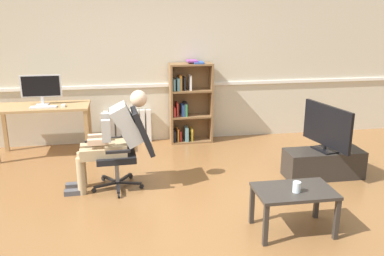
% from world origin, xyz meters
% --- Properties ---
extents(ground_plane, '(18.00, 18.00, 0.00)m').
position_xyz_m(ground_plane, '(0.00, 0.00, 0.00)').
color(ground_plane, brown).
extents(back_wall, '(12.00, 0.13, 2.70)m').
position_xyz_m(back_wall, '(0.00, 2.65, 1.35)').
color(back_wall, beige).
rests_on(back_wall, ground_plane).
extents(computer_desk, '(1.33, 0.60, 0.76)m').
position_xyz_m(computer_desk, '(-1.85, 2.15, 0.65)').
color(computer_desk, tan).
rests_on(computer_desk, ground_plane).
extents(imac_monitor, '(0.58, 0.14, 0.44)m').
position_xyz_m(imac_monitor, '(-1.85, 2.23, 1.01)').
color(imac_monitor, silver).
rests_on(imac_monitor, computer_desk).
extents(keyboard, '(0.37, 0.12, 0.02)m').
position_xyz_m(keyboard, '(-1.81, 2.01, 0.77)').
color(keyboard, silver).
rests_on(keyboard, computer_desk).
extents(computer_mouse, '(0.06, 0.10, 0.03)m').
position_xyz_m(computer_mouse, '(-1.53, 2.03, 0.77)').
color(computer_mouse, white).
rests_on(computer_mouse, computer_desk).
extents(bookshelf, '(0.68, 0.29, 1.33)m').
position_xyz_m(bookshelf, '(0.35, 2.44, 0.64)').
color(bookshelf, brown).
rests_on(bookshelf, ground_plane).
extents(radiator, '(0.76, 0.08, 0.54)m').
position_xyz_m(radiator, '(-0.63, 2.54, 0.27)').
color(radiator, white).
rests_on(radiator, ground_plane).
extents(office_chair, '(0.77, 0.62, 0.98)m').
position_xyz_m(office_chair, '(-0.64, 0.79, 0.53)').
color(office_chair, black).
rests_on(office_chair, ground_plane).
extents(person_seated, '(1.03, 0.40, 1.21)m').
position_xyz_m(person_seated, '(-0.81, 0.78, 0.65)').
color(person_seated, tan).
rests_on(person_seated, ground_plane).
extents(tv_stand, '(1.00, 0.39, 0.36)m').
position_xyz_m(tv_stand, '(1.86, 0.69, 0.18)').
color(tv_stand, '#2D2823').
rests_on(tv_stand, ground_plane).
extents(tv_screen, '(0.27, 0.85, 0.59)m').
position_xyz_m(tv_screen, '(1.86, 0.69, 0.67)').
color(tv_screen, black).
rests_on(tv_screen, tv_stand).
extents(coffee_table, '(0.76, 0.49, 0.45)m').
position_xyz_m(coffee_table, '(0.93, -0.54, 0.38)').
color(coffee_table, '#332D28').
rests_on(coffee_table, ground_plane).
extents(drinking_glass, '(0.08, 0.08, 0.10)m').
position_xyz_m(drinking_glass, '(0.92, -0.60, 0.50)').
color(drinking_glass, silver).
rests_on(drinking_glass, coffee_table).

